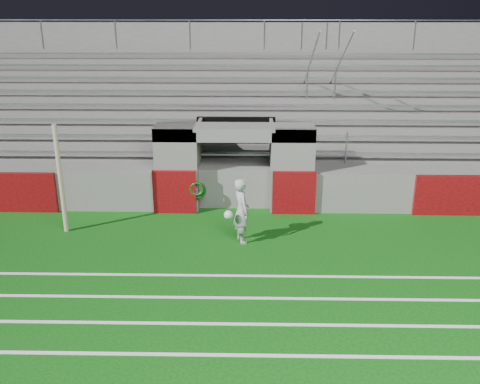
{
  "coord_description": "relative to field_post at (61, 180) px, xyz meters",
  "views": [
    {
      "loc": [
        0.48,
        -12.18,
        6.12
      ],
      "look_at": [
        0.2,
        1.8,
        1.1
      ],
      "focal_mm": 40.0,
      "sensor_mm": 36.0,
      "label": 1
    }
  ],
  "objects": [
    {
      "name": "stadium_structure",
      "position": [
        4.69,
        6.45,
        -0.04
      ],
      "size": [
        26.0,
        8.48,
        5.42
      ],
      "color": "#615E5C",
      "rests_on": "ground"
    },
    {
      "name": "hose_coil",
      "position": [
        3.57,
        1.42,
        -0.77
      ],
      "size": [
        0.55,
        0.14,
        0.57
      ],
      "color": "#0C4010",
      "rests_on": "ground"
    },
    {
      "name": "goalkeeper_with_ball",
      "position": [
        4.94,
        -0.59,
        -0.64
      ],
      "size": [
        0.76,
        0.8,
        1.77
      ],
      "color": "#A0A4A9",
      "rests_on": "ground"
    },
    {
      "name": "ground",
      "position": [
        4.69,
        -1.52,
        -1.53
      ],
      "size": [
        90.0,
        90.0,
        0.0
      ],
      "primitive_type": "plane",
      "color": "#0B470C",
      "rests_on": "ground"
    },
    {
      "name": "field_post",
      "position": [
        0.0,
        0.0,
        0.0
      ],
      "size": [
        0.12,
        0.12,
        3.06
      ],
      "primitive_type": "cylinder",
      "color": "tan",
      "rests_on": "ground"
    }
  ]
}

